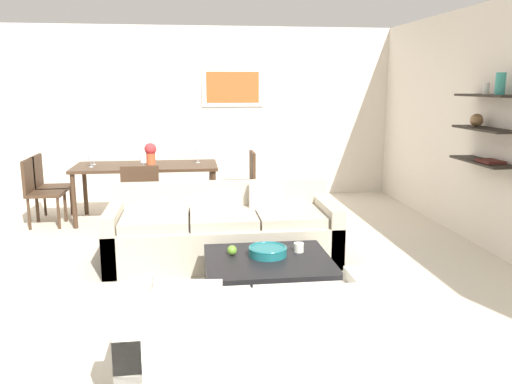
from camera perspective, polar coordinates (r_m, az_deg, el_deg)
ground_plane at (r=5.22m, az=-4.11°, el=-8.64°), size 18.00×18.00×0.00m
back_wall_unit at (r=8.45m, az=-3.57°, el=8.61°), size 8.40×0.09×2.70m
right_wall_shelf_unit at (r=6.41m, az=23.69°, el=6.60°), size 0.34×8.20×2.70m
sofa_beige at (r=5.45m, az=-3.58°, el=-4.52°), size 2.34×0.90×0.78m
loveseat_white at (r=3.20m, az=0.30°, el=-16.76°), size 1.56×0.90×0.78m
coffee_table at (r=4.47m, az=1.36°, el=-9.59°), size 1.05×0.93×0.38m
decorative_bowl at (r=4.46m, az=1.29°, el=-6.47°), size 0.33×0.33×0.08m
candle_jar at (r=4.58m, az=4.71°, el=-6.08°), size 0.09×0.09×0.08m
apple_on_coffee_table at (r=4.49m, az=-2.64°, el=-6.39°), size 0.08×0.08×0.08m
dining_table at (r=7.17m, az=-11.94°, el=2.38°), size 1.90×0.86×0.75m
dining_chair_right_far at (r=7.41m, az=-1.26°, el=1.55°), size 0.44×0.44×0.88m
dining_chair_foot at (r=6.38m, az=-12.45°, el=-0.39°), size 0.44×0.44×0.88m
dining_chair_left_far at (r=7.62m, az=-21.98°, el=0.98°), size 0.44×0.44×0.88m
dining_chair_left_near at (r=7.25m, az=-22.73°, el=0.41°), size 0.44×0.44×0.88m
wine_glass_right_far at (r=7.22m, az=-6.41°, el=4.23°), size 0.06×0.06×0.18m
wine_glass_left_far at (r=7.34m, az=-17.38°, el=3.66°), size 0.06×0.06×0.15m
wine_glass_foot at (r=6.78m, az=-12.25°, el=3.44°), size 0.08×0.08×0.16m
wine_glass_left_near at (r=7.13m, az=-17.68°, el=3.64°), size 0.07×0.07×0.18m
centerpiece_vase at (r=7.16m, az=-11.49°, el=4.27°), size 0.16×0.16×0.29m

